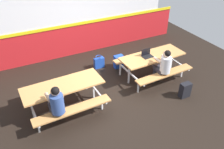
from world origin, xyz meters
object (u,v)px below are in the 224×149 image
(student_further, at_px, (164,65))
(satchel_spare, at_px, (185,90))
(picnic_table_right, at_px, (152,60))
(backpack_dark, at_px, (118,62))
(picnic_table_left, at_px, (63,90))
(laptop_dark, at_px, (147,55))
(tote_bag_bright, at_px, (99,63))
(student_nearer, at_px, (57,103))

(student_further, height_order, satchel_spare, student_further)
(picnic_table_right, relative_size, backpack_dark, 4.61)
(backpack_dark, bearing_deg, picnic_table_left, -151.84)
(picnic_table_left, bearing_deg, picnic_table_right, 5.05)
(student_further, height_order, laptop_dark, student_further)
(picnic_table_right, bearing_deg, student_further, -90.46)
(satchel_spare, bearing_deg, picnic_table_right, 100.69)
(picnic_table_left, xyz_separation_m, student_further, (2.87, -0.30, 0.13))
(laptop_dark, bearing_deg, tote_bag_bright, 132.39)
(picnic_table_right, xyz_separation_m, student_further, (-0.00, -0.56, 0.13))
(laptop_dark, relative_size, satchel_spare, 0.74)
(picnic_table_right, bearing_deg, tote_bag_bright, 136.15)
(student_further, bearing_deg, student_nearer, -175.25)
(picnic_table_right, height_order, student_further, student_further)
(student_nearer, relative_size, satchel_spare, 2.74)
(picnic_table_right, xyz_separation_m, backpack_dark, (-0.66, 0.93, -0.36))
(student_further, xyz_separation_m, tote_bag_bright, (-1.24, 1.76, -0.51))
(student_further, bearing_deg, backpack_dark, 113.90)
(satchel_spare, bearing_deg, tote_bag_bright, 120.97)
(student_nearer, bearing_deg, picnic_table_left, 61.10)
(student_nearer, xyz_separation_m, satchel_spare, (3.43, -0.46, -0.49))
(student_further, height_order, backpack_dark, student_further)
(laptop_dark, height_order, tote_bag_bright, laptop_dark)
(picnic_table_left, distance_m, student_further, 2.88)
(backpack_dark, height_order, tote_bag_bright, backpack_dark)
(picnic_table_right, relative_size, student_further, 1.68)
(picnic_table_right, distance_m, tote_bag_bright, 1.77)
(laptop_dark, xyz_separation_m, backpack_dark, (-0.48, 0.90, -0.57))
(picnic_table_left, height_order, laptop_dark, laptop_dark)
(student_further, bearing_deg, laptop_dark, 106.78)
(student_nearer, bearing_deg, laptop_dark, 15.86)
(student_nearer, distance_m, satchel_spare, 3.49)
(student_further, relative_size, satchel_spare, 2.74)
(student_further, bearing_deg, picnic_table_left, 173.95)
(student_further, xyz_separation_m, backpack_dark, (-0.66, 1.48, -0.49))
(picnic_table_left, bearing_deg, tote_bag_bright, 41.84)
(laptop_dark, distance_m, backpack_dark, 1.17)
(tote_bag_bright, relative_size, satchel_spare, 0.98)
(picnic_table_left, distance_m, tote_bag_bright, 2.21)
(student_nearer, relative_size, student_further, 1.00)
(picnic_table_left, relative_size, satchel_spare, 4.61)
(backpack_dark, bearing_deg, laptop_dark, -61.80)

